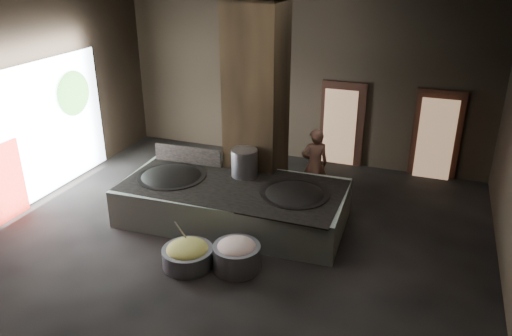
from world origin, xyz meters
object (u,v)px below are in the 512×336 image
at_px(wok_left, 172,179).
at_px(veg_basin, 188,257).
at_px(wok_right, 295,197).
at_px(cook, 314,165).
at_px(hearth_platform, 233,203).
at_px(stock_pot, 244,163).
at_px(meat_basin, 237,257).

relative_size(wok_left, veg_basin, 1.58).
bearing_deg(wok_right, wok_left, -177.95).
bearing_deg(wok_left, cook, 30.49).
bearing_deg(wok_left, wok_right, 2.05).
xyz_separation_m(wok_right, veg_basin, (-1.47, -1.94, -0.58)).
xyz_separation_m(hearth_platform, cook, (1.36, 1.61, 0.45)).
distance_m(wok_right, stock_pot, 1.44).
bearing_deg(cook, wok_right, 61.81).
height_order(hearth_platform, stock_pot, stock_pot).
distance_m(stock_pot, veg_basin, 2.63).
relative_size(stock_pot, cook, 0.36).
bearing_deg(hearth_platform, stock_pot, 82.30).
relative_size(wok_right, meat_basin, 1.59).
bearing_deg(meat_basin, veg_basin, -166.03).
distance_m(hearth_platform, meat_basin, 1.85).
distance_m(hearth_platform, cook, 2.16).
relative_size(wok_right, cook, 0.80).
bearing_deg(veg_basin, meat_basin, 13.97).
height_order(hearth_platform, wok_left, wok_left).
distance_m(cook, meat_basin, 3.39).
bearing_deg(wok_left, hearth_platform, 1.97).
relative_size(hearth_platform, stock_pot, 7.67).
xyz_separation_m(wok_left, wok_right, (2.80, 0.10, 0.00)).
xyz_separation_m(wok_right, stock_pot, (-1.30, 0.50, 0.38)).
xyz_separation_m(cook, meat_basin, (-0.59, -3.28, -0.63)).
bearing_deg(cook, hearth_platform, 22.02).
xyz_separation_m(stock_pot, meat_basin, (0.72, -2.22, -0.89)).
height_order(wok_right, veg_basin, wok_right).
height_order(hearth_platform, meat_basin, hearth_platform).
height_order(stock_pot, veg_basin, stock_pot).
bearing_deg(meat_basin, stock_pot, 108.08).
bearing_deg(stock_pot, wok_left, -158.20).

